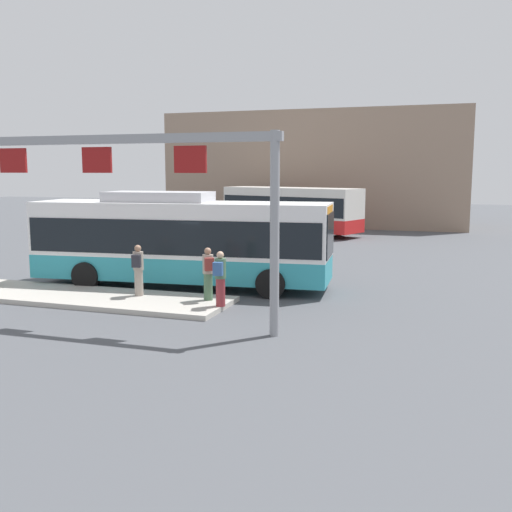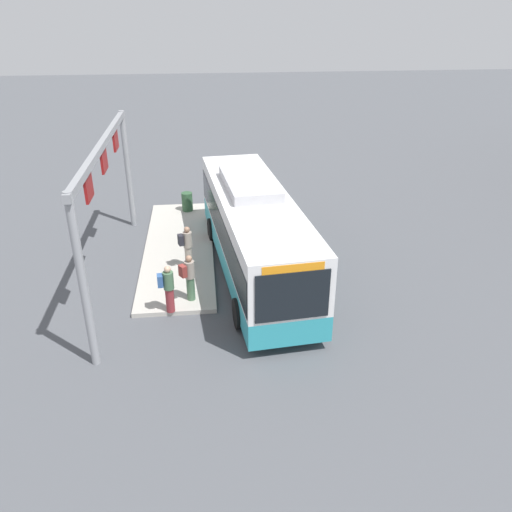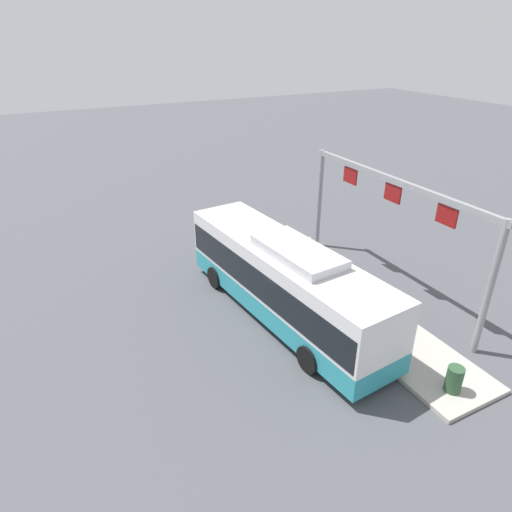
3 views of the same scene
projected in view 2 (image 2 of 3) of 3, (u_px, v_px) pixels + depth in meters
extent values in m
plane|color=#4C4F54|center=(254.00, 271.00, 19.76)|extent=(120.00, 120.00, 0.00)
cube|color=#B2ADA3|center=(179.00, 248.00, 21.39)|extent=(10.00, 2.80, 0.16)
cube|color=teal|center=(254.00, 253.00, 19.41)|extent=(10.92, 3.54, 0.85)
cube|color=white|center=(254.00, 220.00, 18.80)|extent=(10.92, 3.54, 1.90)
cube|color=black|center=(254.00, 225.00, 18.89)|extent=(10.71, 3.56, 1.20)
cube|color=black|center=(293.00, 297.00, 14.13)|extent=(0.25, 2.12, 1.50)
cube|color=#B7B7BC|center=(249.00, 183.00, 19.00)|extent=(3.91, 2.11, 0.36)
cube|color=orange|center=(293.00, 268.00, 13.81)|extent=(0.29, 1.75, 0.28)
cylinder|color=black|center=(312.00, 305.00, 16.63)|extent=(1.02, 0.40, 1.00)
cylinder|color=black|center=(239.00, 313.00, 16.20)|extent=(1.02, 0.40, 1.00)
cylinder|color=black|center=(266.00, 225.00, 22.52)|extent=(1.02, 0.40, 1.00)
cylinder|color=black|center=(212.00, 230.00, 22.09)|extent=(1.02, 0.40, 1.00)
cylinder|color=#476B4C|center=(191.00, 288.00, 17.43)|extent=(0.39, 0.39, 0.85)
cylinder|color=gray|center=(190.00, 270.00, 17.11)|extent=(0.47, 0.47, 0.60)
sphere|color=#9E755B|center=(189.00, 259.00, 16.93)|extent=(0.22, 0.22, 0.22)
cube|color=maroon|center=(183.00, 271.00, 16.95)|extent=(0.33, 0.30, 0.40)
cylinder|color=maroon|center=(170.00, 300.00, 16.76)|extent=(0.31, 0.31, 0.85)
cylinder|color=#476B4C|center=(168.00, 281.00, 16.44)|extent=(0.37, 0.37, 0.60)
sphere|color=tan|center=(167.00, 269.00, 16.25)|extent=(0.22, 0.22, 0.22)
cube|color=#335993|center=(160.00, 281.00, 16.37)|extent=(0.30, 0.21, 0.40)
cylinder|color=gray|center=(189.00, 257.00, 19.57)|extent=(0.35, 0.35, 0.85)
cylinder|color=gray|center=(188.00, 240.00, 19.25)|extent=(0.42, 0.42, 0.60)
sphere|color=#9E755B|center=(187.00, 230.00, 19.07)|extent=(0.22, 0.22, 0.22)
cube|color=#26262D|center=(181.00, 240.00, 19.15)|extent=(0.32, 0.25, 0.40)
cylinder|color=gray|center=(128.00, 171.00, 22.68)|extent=(0.24, 0.24, 5.20)
cylinder|color=gray|center=(83.00, 284.00, 13.62)|extent=(0.24, 0.24, 5.20)
cube|color=gray|center=(102.00, 145.00, 17.06)|extent=(10.58, 0.20, 0.24)
cube|color=maroon|center=(116.00, 141.00, 19.79)|extent=(0.90, 0.08, 0.70)
cube|color=maroon|center=(104.00, 161.00, 17.30)|extent=(0.90, 0.08, 0.70)
cube|color=maroon|center=(89.00, 188.00, 14.81)|extent=(0.90, 0.08, 0.70)
cylinder|color=#2D5133|center=(187.00, 202.00, 24.84)|extent=(0.52, 0.52, 0.90)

